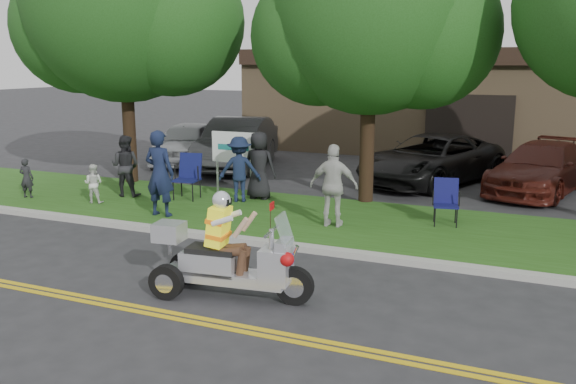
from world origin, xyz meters
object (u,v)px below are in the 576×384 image
at_px(lawn_chair_a, 189,173).
at_px(parked_car_right, 541,168).
at_px(lawn_chair_b, 446,199).
at_px(spectator_adult_left, 160,173).
at_px(spectator_adult_right, 334,186).
at_px(parked_car_left, 237,143).
at_px(parked_car_mid, 431,159).
at_px(trike_scooter, 225,261).
at_px(spectator_adult_mid, 125,166).
at_px(parked_car_far_left, 186,143).

height_order(lawn_chair_a, parked_car_right, parked_car_right).
distance_m(lawn_chair_a, lawn_chair_b, 6.44).
height_order(lawn_chair_b, spectator_adult_left, spectator_adult_left).
bearing_deg(spectator_adult_right, parked_car_left, -52.63).
bearing_deg(spectator_adult_right, parked_car_mid, -103.78).
height_order(lawn_chair_a, spectator_adult_left, spectator_adult_left).
distance_m(trike_scooter, spectator_adult_left, 5.03).
relative_size(lawn_chair_b, parked_car_left, 0.19).
bearing_deg(spectator_adult_right, lawn_chair_b, -156.63).
distance_m(spectator_adult_left, parked_car_right, 10.28).
height_order(trike_scooter, spectator_adult_right, spectator_adult_right).
height_order(spectator_adult_mid, parked_car_far_left, spectator_adult_mid).
relative_size(trike_scooter, spectator_adult_mid, 1.60).
bearing_deg(spectator_adult_mid, parked_car_left, -106.30).
bearing_deg(parked_car_left, spectator_adult_left, -89.04).
bearing_deg(parked_car_far_left, parked_car_mid, -17.41).
bearing_deg(spectator_adult_left, lawn_chair_a, -78.97).
xyz_separation_m(lawn_chair_a, parked_car_right, (8.25, 4.81, -0.07)).
relative_size(spectator_adult_right, parked_car_left, 0.34).
xyz_separation_m(spectator_adult_mid, parked_car_far_left, (-1.75, 5.63, -0.17)).
height_order(trike_scooter, lawn_chair_a, trike_scooter).
xyz_separation_m(trike_scooter, parked_car_left, (-5.21, 10.28, 0.26)).
bearing_deg(parked_car_far_left, spectator_adult_right, -55.05).
distance_m(lawn_chair_b, spectator_adult_left, 6.33).
distance_m(parked_car_far_left, parked_car_mid, 8.63).
relative_size(spectator_adult_mid, parked_car_far_left, 0.37).
bearing_deg(parked_car_right, spectator_adult_right, -107.13).
distance_m(lawn_chair_b, parked_car_right, 5.13).
relative_size(parked_car_far_left, parked_car_right, 0.91).
height_order(parked_car_far_left, parked_car_mid, parked_car_far_left).
bearing_deg(lawn_chair_a, trike_scooter, -60.96).
relative_size(lawn_chair_a, parked_car_left, 0.22).
distance_m(trike_scooter, lawn_chair_a, 6.63).
distance_m(spectator_adult_mid, parked_car_left, 5.43).
bearing_deg(parked_car_mid, trike_scooter, -75.02).
distance_m(lawn_chair_a, parked_car_right, 9.55).
relative_size(parked_car_far_left, parked_car_left, 0.84).
bearing_deg(spectator_adult_mid, trike_scooter, 126.82).
distance_m(parked_car_mid, parked_car_right, 3.00).
bearing_deg(trike_scooter, lawn_chair_a, 120.05).
distance_m(trike_scooter, lawn_chair_b, 5.85).
bearing_deg(parked_car_far_left, lawn_chair_b, -43.32).
bearing_deg(spectator_adult_right, parked_car_right, -128.39).
bearing_deg(parked_car_right, lawn_chair_b, -94.15).
xyz_separation_m(trike_scooter, parked_car_mid, (1.28, 10.20, 0.14)).
bearing_deg(spectator_adult_right, lawn_chair_a, -19.54).
relative_size(parked_car_far_left, parked_car_mid, 0.83).
xyz_separation_m(parked_car_left, parked_car_right, (9.49, -0.17, -0.16)).
xyz_separation_m(spectator_adult_left, spectator_adult_right, (3.90, 0.67, -0.10)).
bearing_deg(spectator_adult_right, spectator_adult_mid, -11.44).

